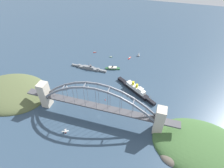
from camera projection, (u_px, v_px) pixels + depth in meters
ground_plane at (99, 116)px, 307.83m from camera, size 1400.00×1400.00×0.00m
harbor_arch_bridge at (98, 106)px, 290.27m from camera, size 257.85×16.58×69.99m
headland_west_shore at (10, 93)px, 351.97m from camera, size 149.77×115.90×27.43m
headland_east_shore at (200, 148)px, 263.69m from camera, size 141.67×101.89×25.48m
ocean_liner at (135, 89)px, 352.01m from camera, size 85.57×61.20×19.70m
naval_cruiser at (89, 68)px, 412.15m from camera, size 85.66×10.33×16.56m
harbor_ferry_steamer at (113, 68)px, 412.32m from camera, size 33.45×13.96×7.57m
seaplane_taxiing_near_bridge at (65, 131)px, 282.51m from camera, size 10.39×8.07×5.12m
small_boat_0 at (95, 52)px, 468.42m from camera, size 7.64×5.03×2.12m
small_boat_1 at (88, 87)px, 361.00m from camera, size 7.09×5.20×7.25m
small_boat_2 at (67, 87)px, 358.11m from camera, size 10.92×7.18×11.47m
small_boat_3 at (111, 57)px, 451.44m from camera, size 8.68×2.74×2.25m
small_boat_4 at (130, 58)px, 447.96m from camera, size 4.73×12.71×1.98m
small_boat_5 at (139, 54)px, 453.13m from camera, size 7.31×9.42×9.89m
channel_marker_buoy at (105, 100)px, 336.97m from camera, size 2.20×2.20×2.75m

